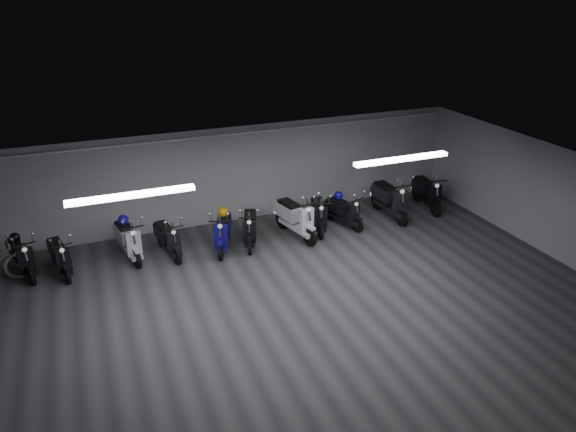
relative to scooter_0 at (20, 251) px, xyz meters
name	(u,v)px	position (x,y,z in m)	size (l,w,h in m)	color
floor	(297,311)	(5.49, -3.79, -0.65)	(14.00, 10.00, 0.01)	#353638
ceiling	(298,189)	(5.49, -3.79, 2.16)	(14.00, 10.00, 0.01)	gray
back_wall	(230,176)	(5.49, 1.21, 0.76)	(14.00, 0.01, 2.80)	#9C9C9E
right_wall	(557,204)	(12.49, -3.79, 0.76)	(0.01, 10.00, 2.80)	#9C9C9E
fluor_strip_left	(132,195)	(2.49, -2.79, 2.10)	(2.40, 0.18, 0.08)	white
fluor_strip_right	(402,159)	(8.49, -2.79, 2.10)	(2.40, 0.18, 0.08)	white
conduit	(228,134)	(5.49, 1.13, 1.98)	(0.05, 0.05, 13.60)	white
scooter_0	(20,251)	(0.00, 0.00, 0.00)	(0.58, 1.73, 1.28)	black
scooter_1	(59,251)	(0.84, -0.26, -0.03)	(0.55, 1.64, 1.22)	black
scooter_2	(128,234)	(2.45, -0.06, 0.03)	(0.60, 1.80, 1.34)	#BABABF
scooter_3	(167,234)	(3.40, -0.28, -0.03)	(0.55, 1.66, 1.23)	black
scooter_4	(223,226)	(4.79, -0.46, 0.01)	(0.59, 1.76, 1.31)	navy
scooter_5	(250,223)	(5.53, -0.45, -0.01)	(0.57, 1.70, 1.26)	black
scooter_6	(296,212)	(6.84, -0.47, 0.10)	(0.66, 1.99, 1.48)	white
scooter_7	(319,209)	(7.60, -0.32, 0.00)	(0.58, 1.73, 1.29)	black
scooter_8	(344,207)	(8.37, -0.34, -0.04)	(0.54, 1.62, 1.20)	black
scooter_9	(390,194)	(9.92, -0.29, 0.11)	(0.67, 2.01, 1.50)	black
scooter_10	(428,188)	(11.33, -0.16, 0.05)	(0.62, 1.86, 1.39)	black
helmet_0	(223,212)	(4.88, -0.23, 0.31)	(0.29, 0.29, 0.29)	orange
helmet_1	(15,237)	(-0.08, 0.23, 0.27)	(0.24, 0.24, 0.24)	black
helmet_2	(123,220)	(2.41, 0.18, 0.32)	(0.27, 0.27, 0.27)	#150C8A
helmet_3	(338,195)	(8.30, -0.13, 0.23)	(0.25, 0.25, 0.25)	#0D0B7A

